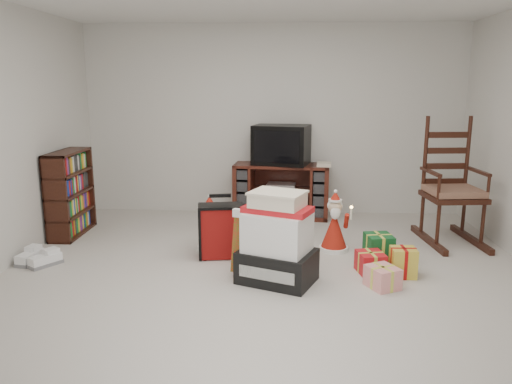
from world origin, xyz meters
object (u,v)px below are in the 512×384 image
rocking_chair (451,198)px  red_suitcase (221,231)px  sneaker_pair (37,259)px  crt_television (281,145)px  santa_figurine (334,228)px  tv_stand (281,191)px  gift_pile (277,244)px  bookshelf (70,195)px  gift_cluster (380,260)px  teddy_bear (278,267)px  mrs_claus_figurine (210,229)px

rocking_chair → red_suitcase: rocking_chair is taller
sneaker_pair → crt_television: 3.19m
red_suitcase → santa_figurine: bearing=4.6°
tv_stand → red_suitcase: 1.73m
crt_television → santa_figurine: bearing=-53.1°
gift_pile → tv_stand: bearing=111.9°
bookshelf → gift_cluster: size_ratio=1.14×
gift_pile → red_suitcase: size_ratio=1.25×
sneaker_pair → gift_cluster: 3.31m
bookshelf → teddy_bear: size_ratio=2.81×
mrs_claus_figurine → gift_cluster: 1.78m
teddy_bear → santa_figurine: (0.59, 0.94, 0.09)m
bookshelf → gift_pile: (2.42, -1.32, -0.12)m
sneaker_pair → gift_cluster: size_ratio=0.50×
tv_stand → crt_television: bearing=112.5°
red_suitcase → teddy_bear: 0.89m
tv_stand → bookshelf: size_ratio=1.29×
red_suitcase → mrs_claus_figurine: (-0.15, 0.24, -0.05)m
santa_figurine → gift_pile: bearing=-123.9°
red_suitcase → teddy_bear: (0.59, -0.66, -0.13)m
rocking_chair → santa_figurine: rocking_chair is taller
red_suitcase → sneaker_pair: size_ratio=1.48×
red_suitcase → crt_television: (0.60, 1.63, 0.68)m
sneaker_pair → red_suitcase: bearing=28.9°
tv_stand → teddy_bear: (-0.02, -2.28, -0.20)m
crt_television → sneaker_pair: bearing=-126.8°
rocking_chair → santa_figurine: bearing=-168.7°
tv_stand → santa_figurine: bearing=-61.9°
gift_pile → red_suitcase: bearing=156.4°
santa_figurine → red_suitcase: bearing=-166.6°
bookshelf → teddy_bear: 2.81m
teddy_bear → santa_figurine: santa_figurine is taller
rocking_chair → mrs_claus_figurine: bearing=-176.3°
rocking_chair → mrs_claus_figurine: rocking_chair is taller
tv_stand → mrs_claus_figurine: (-0.75, -1.38, -0.13)m
red_suitcase → teddy_bear: red_suitcase is taller
sneaker_pair → crt_television: crt_television is taller
gift_cluster → tv_stand: bearing=115.1°
mrs_claus_figurine → sneaker_pair: bearing=-161.8°
mrs_claus_figurine → sneaker_pair: (-1.63, -0.54, -0.17)m
rocking_chair → red_suitcase: bearing=-170.5°
tv_stand → mrs_claus_figurine: size_ratio=2.16×
bookshelf → red_suitcase: (1.84, -0.71, -0.19)m
teddy_bear → tv_stand: bearing=89.5°
teddy_bear → sneaker_pair: bearing=171.2°
gift_pile → red_suitcase: 0.84m
gift_pile → teddy_bear: size_ratio=2.31×
tv_stand → bookshelf: 2.61m
teddy_bear → santa_figurine: 1.11m
tv_stand → crt_television: (-0.00, 0.01, 0.60)m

